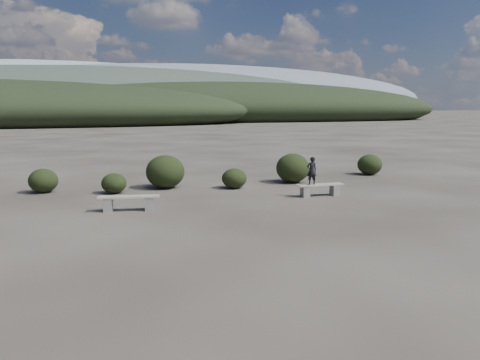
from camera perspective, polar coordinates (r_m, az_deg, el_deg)
name	(u,v)px	position (r m, az deg, el deg)	size (l,w,h in m)	color
ground	(310,244)	(11.59, 8.50, -7.74)	(1200.00, 1200.00, 0.00)	#28241F
bench_left	(129,202)	(15.44, -13.41, -2.61)	(1.99, 0.76, 0.49)	gray
bench_right	(320,189)	(17.79, 9.73, -1.07)	(1.85, 0.43, 0.46)	gray
seated_person	(312,171)	(17.53, 8.74, 1.13)	(0.38, 0.25, 1.04)	black
shrub_a	(114,183)	(18.76, -15.12, -0.39)	(0.96, 0.96, 0.79)	black
shrub_b	(165,172)	(19.51, -9.10, 1.01)	(1.59, 1.59, 1.36)	black
shrub_c	(234,178)	(19.24, -0.70, 0.20)	(1.03, 1.03, 0.82)	black
shrub_d	(293,168)	(20.86, 6.44, 1.46)	(1.48, 1.48, 1.30)	black
shrub_e	(370,165)	(24.09, 15.54, 1.83)	(1.21, 1.21, 1.01)	black
shrub_f	(43,181)	(19.81, -22.87, -0.07)	(1.11, 1.11, 0.94)	black
mountain_ridges	(79,97)	(349.05, -19.03, 9.51)	(500.00, 400.00, 56.00)	black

